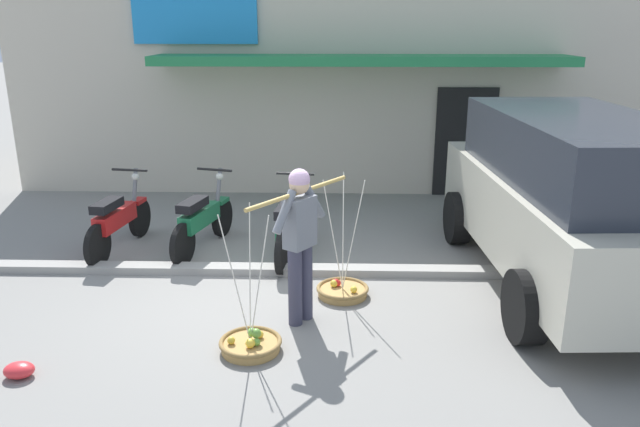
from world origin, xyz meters
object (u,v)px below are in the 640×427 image
at_px(fruit_basket_left_side, 342,290).
at_px(fruit_basket_right_side, 251,343).
at_px(fruit_vendor, 300,236).
at_px(motorcycle_third_in_row, 290,226).
at_px(parked_truck, 570,196).
at_px(motorcycle_nearest_shop, 118,221).
at_px(plastic_litter_bag, 19,370).
at_px(motorcycle_second_in_row, 202,220).

distance_m(fruit_basket_left_side, fruit_basket_right_side, 1.58).
bearing_deg(fruit_basket_left_side, fruit_vendor, -125.12).
distance_m(fruit_basket_left_side, motorcycle_third_in_row, 1.47).
bearing_deg(fruit_vendor, fruit_basket_left_side, 54.88).
bearing_deg(parked_truck, motorcycle_third_in_row, 167.03).
distance_m(motorcycle_nearest_shop, plastic_litter_bag, 3.25).
relative_size(motorcycle_second_in_row, parked_truck, 0.37).
distance_m(fruit_basket_left_side, motorcycle_second_in_row, 2.48).
relative_size(fruit_vendor, fruit_basket_right_side, 1.17).
bearing_deg(fruit_basket_right_side, motorcycle_nearest_shop, 129.70).
relative_size(fruit_vendor, fruit_basket_left_side, 1.17).
bearing_deg(fruit_basket_right_side, motorcycle_third_in_row, 85.50).
bearing_deg(fruit_basket_left_side, motorcycle_second_in_row, 143.51).
xyz_separation_m(fruit_vendor, motorcycle_nearest_shop, (-2.69, 2.04, -0.52)).
height_order(fruit_basket_right_side, motorcycle_second_in_row, fruit_basket_right_side).
xyz_separation_m(motorcycle_second_in_row, plastic_litter_bag, (-0.99, -3.28, -0.38)).
relative_size(motorcycle_third_in_row, plastic_litter_bag, 6.49).
bearing_deg(plastic_litter_bag, motorcycle_nearest_shop, 93.26).
relative_size(fruit_vendor, plastic_litter_bag, 6.05).
bearing_deg(motorcycle_nearest_shop, motorcycle_second_in_row, 3.06).
bearing_deg(motorcycle_nearest_shop, plastic_litter_bag, -86.74).
height_order(motorcycle_second_in_row, motorcycle_third_in_row, same).
xyz_separation_m(fruit_basket_right_side, parked_truck, (3.62, 1.74, 1.05)).
xyz_separation_m(fruit_vendor, parked_truck, (3.17, 1.09, 0.15)).
relative_size(fruit_basket_right_side, parked_truck, 0.30).
distance_m(parked_truck, plastic_litter_bag, 6.20).
bearing_deg(parked_truck, fruit_vendor, -160.98).
distance_m(motorcycle_second_in_row, motorcycle_third_in_row, 1.28).
bearing_deg(plastic_litter_bag, fruit_vendor, 25.14).
height_order(motorcycle_nearest_shop, parked_truck, parked_truck).
distance_m(fruit_basket_right_side, motorcycle_nearest_shop, 3.52).
bearing_deg(parked_truck, fruit_basket_right_side, -154.37).
bearing_deg(motorcycle_second_in_row, parked_truck, -12.23).
xyz_separation_m(fruit_basket_left_side, fruit_basket_right_side, (-0.91, -1.29, 0.00)).
distance_m(motorcycle_nearest_shop, motorcycle_second_in_row, 1.18).
height_order(fruit_basket_right_side, motorcycle_third_in_row, fruit_basket_right_side).
xyz_separation_m(fruit_basket_left_side, parked_truck, (2.71, 0.44, 1.06)).
bearing_deg(plastic_litter_bag, motorcycle_third_in_row, 53.65).
distance_m(fruit_vendor, fruit_basket_right_side, 1.20).
bearing_deg(motorcycle_third_in_row, fruit_basket_left_side, -59.92).
xyz_separation_m(fruit_vendor, motorcycle_second_in_row, (-1.52, 2.11, -0.52)).
bearing_deg(fruit_basket_right_side, parked_truck, 25.63).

